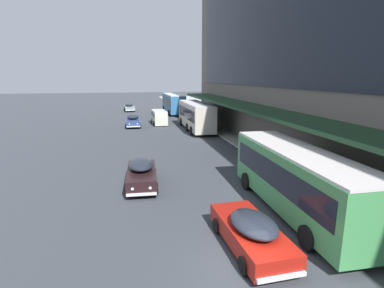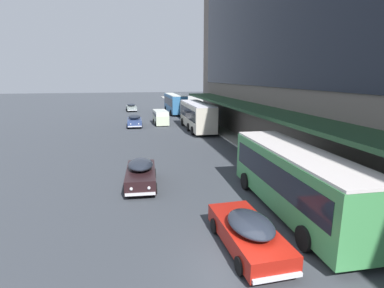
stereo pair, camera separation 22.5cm
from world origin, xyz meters
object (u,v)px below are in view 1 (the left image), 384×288
object	(u,v)px
vw_van	(159,117)
pedestrian_at_kerb	(331,179)
transit_bus_kerbside_rear	(196,115)
sedan_oncoming_front	(129,107)
transit_bus_kerbside_far	(173,102)
sedan_oncoming_rear	(142,174)
sedan_second_mid	(251,232)
transit_bus_kerbside_front	(297,177)
sedan_second_near	(133,121)
sedan_far_back	(160,114)

from	to	relation	value
vw_van	pedestrian_at_kerb	xyz separation A→B (m)	(6.39, -28.27, 0.08)
transit_bus_kerbside_rear	sedan_oncoming_front	xyz separation A→B (m)	(-7.97, 23.06, -1.21)
transit_bus_kerbside_far	sedan_oncoming_rear	xyz separation A→B (m)	(-7.53, -36.28, -1.18)
transit_bus_kerbside_far	sedan_second_mid	size ratio (longest dim) A/B	2.13
sedan_oncoming_rear	sedan_oncoming_front	size ratio (longest dim) A/B	0.96
transit_bus_kerbside_rear	transit_bus_kerbside_far	world-z (taller)	transit_bus_kerbside_far
transit_bus_kerbside_front	sedan_oncoming_rear	size ratio (longest dim) A/B	2.15
sedan_second_near	sedan_oncoming_front	distance (m)	19.09
transit_bus_kerbside_far	vw_van	bearing A→B (deg)	-107.69
sedan_far_back	pedestrian_at_kerb	distance (m)	33.83
sedan_oncoming_front	pedestrian_at_kerb	distance (m)	47.11
transit_bus_kerbside_rear	pedestrian_at_kerb	size ratio (longest dim) A/B	5.74
sedan_second_near	pedestrian_at_kerb	xyz separation A→B (m)	(10.02, -26.87, 0.38)
sedan_oncoming_front	transit_bus_kerbside_far	bearing A→B (deg)	-34.78
sedan_second_near	sedan_oncoming_front	world-z (taller)	sedan_second_near
transit_bus_kerbside_front	transit_bus_kerbside_far	world-z (taller)	transit_bus_kerbside_far
sedan_oncoming_front	pedestrian_at_kerb	bearing A→B (deg)	-77.35
transit_bus_kerbside_front	sedan_second_mid	xyz separation A→B (m)	(-3.46, -2.58, -1.13)
sedan_second_near	transit_bus_kerbside_rear	bearing A→B (deg)	-27.38
transit_bus_kerbside_rear	sedan_second_mid	distance (m)	26.87
sedan_oncoming_front	sedan_second_near	bearing A→B (deg)	-89.11
transit_bus_kerbside_rear	sedan_oncoming_rear	world-z (taller)	transit_bus_kerbside_rear
sedan_far_back	sedan_oncoming_front	bearing A→B (deg)	109.80
sedan_second_near	sedan_far_back	size ratio (longest dim) A/B	0.95
transit_bus_kerbside_front	transit_bus_kerbside_rear	distance (m)	23.99
sedan_oncoming_front	sedan_far_back	size ratio (longest dim) A/B	1.10
transit_bus_kerbside_front	sedan_oncoming_rear	bearing A→B (deg)	143.83
vw_van	pedestrian_at_kerb	size ratio (longest dim) A/B	2.48
sedan_second_mid	vw_van	distance (m)	31.94
transit_bus_kerbside_front	transit_bus_kerbside_rear	world-z (taller)	transit_bus_kerbside_rear
sedan_far_back	pedestrian_at_kerb	bearing A→B (deg)	-80.19
sedan_second_near	sedan_oncoming_rear	bearing A→B (deg)	-89.99
sedan_oncoming_front	sedan_second_mid	bearing A→B (deg)	-85.24
transit_bus_kerbside_front	transit_bus_kerbside_far	bearing A→B (deg)	89.67
sedan_far_back	sedan_second_near	bearing A→B (deg)	-123.33
sedan_far_back	transit_bus_kerbside_front	bearing A→B (deg)	-84.95
transit_bus_kerbside_rear	sedan_oncoming_front	distance (m)	24.43
sedan_oncoming_rear	vw_van	world-z (taller)	vw_van
sedan_oncoming_rear	sedan_second_mid	world-z (taller)	sedan_oncoming_rear
sedan_second_mid	sedan_oncoming_front	bearing A→B (deg)	94.76
transit_bus_kerbside_front	transit_bus_kerbside_far	xyz separation A→B (m)	(0.24, 41.61, 0.13)
sedan_oncoming_front	sedan_oncoming_rear	bearing A→B (deg)	-89.59
transit_bus_kerbside_far	pedestrian_at_kerb	world-z (taller)	transit_bus_kerbside_far
transit_bus_kerbside_far	sedan_oncoming_front	xyz separation A→B (m)	(-7.83, 5.44, -1.24)
transit_bus_kerbside_far	sedan_second_near	size ratio (longest dim) A/B	2.46
sedan_second_near	sedan_second_mid	size ratio (longest dim) A/B	0.87
transit_bus_kerbside_rear	transit_bus_kerbside_far	bearing A→B (deg)	90.45
transit_bus_kerbside_rear	pedestrian_at_kerb	xyz separation A→B (m)	(2.34, -22.90, -0.76)
transit_bus_kerbside_far	sedan_oncoming_rear	distance (m)	37.08
transit_bus_kerbside_front	sedan_second_near	size ratio (longest dim) A/B	2.40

